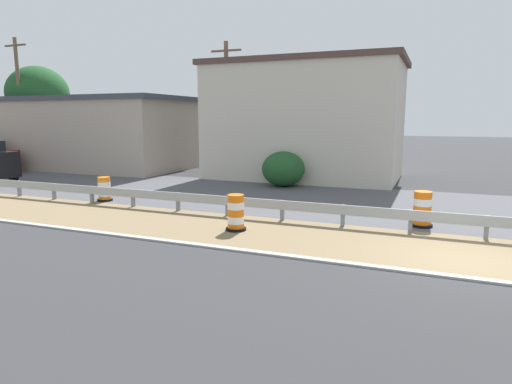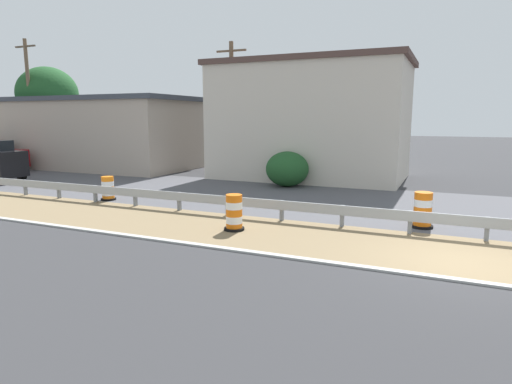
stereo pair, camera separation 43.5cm
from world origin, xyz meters
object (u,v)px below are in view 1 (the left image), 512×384
Objects in this scene: traffic_barrel_mid at (104,190)px; utility_pole_mid at (20,102)px; utility_pole_near at (227,109)px; traffic_barrel_nearest at (422,211)px; traffic_barrel_close at (236,214)px.

utility_pole_mid is at bearing 61.12° from traffic_barrel_mid.
utility_pole_near reaches higher than traffic_barrel_mid.
traffic_barrel_mid is at bearing -118.88° from utility_pole_mid.
traffic_barrel_mid is 15.57m from utility_pole_mid.
utility_pole_near is (8.15, -1.78, 3.51)m from traffic_barrel_mid.
traffic_barrel_nearest is 12.55m from traffic_barrel_mid.
traffic_barrel_close is at bearing 117.03° from traffic_barrel_nearest.
utility_pole_near reaches higher than traffic_barrel_close.
utility_pole_near is (7.79, 10.77, 3.44)m from traffic_barrel_nearest.
traffic_barrel_close is at bearing -152.72° from utility_pole_near.
utility_pole_near is (10.52, 5.42, 3.45)m from traffic_barrel_close.
traffic_barrel_mid is 0.12× the size of utility_pole_mid.
utility_pole_near is at bearing -12.34° from traffic_barrel_mid.
traffic_barrel_nearest is at bearing -62.97° from traffic_barrel_close.
utility_pole_mid is (-0.89, 14.96, 0.53)m from utility_pole_near.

